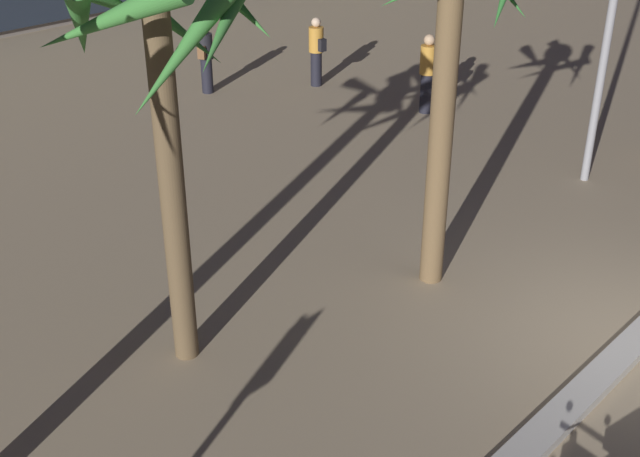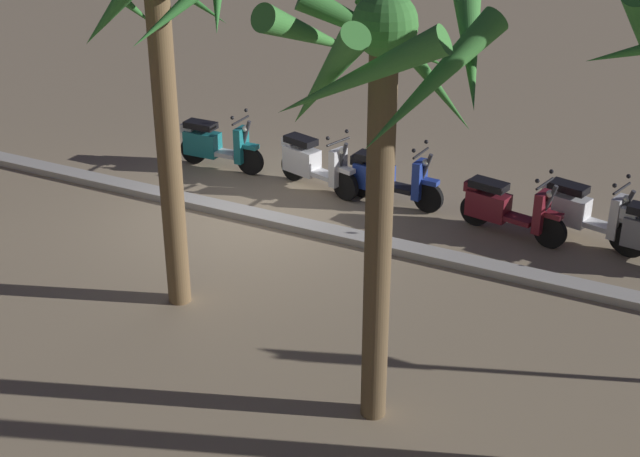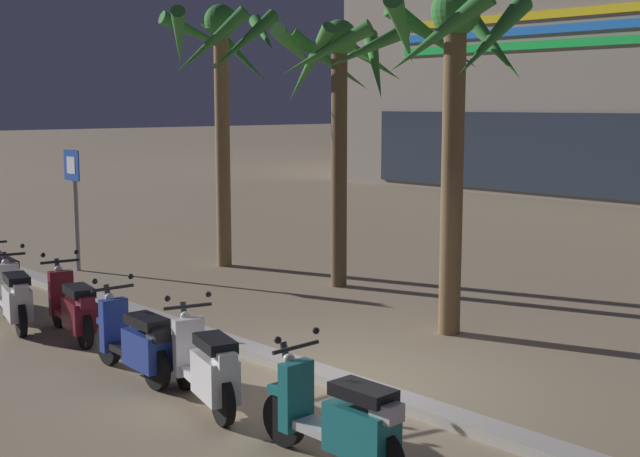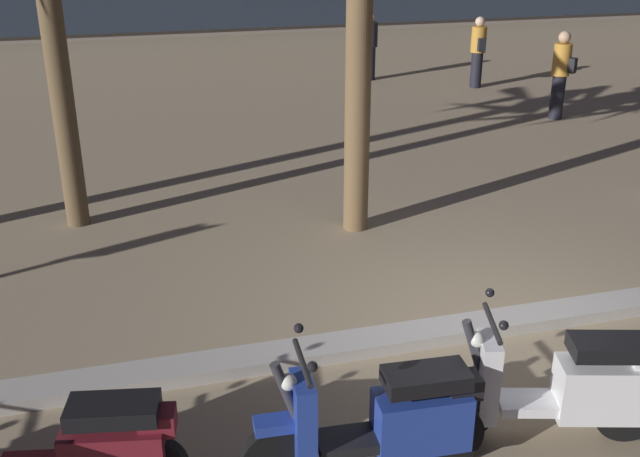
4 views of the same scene
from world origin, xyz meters
name	(u,v)px [view 4 (image 4 of 4)]	position (x,y,z in m)	size (l,w,h in m)	color
ground_plane	(498,331)	(0.00, 0.00, 0.00)	(200.00, 200.00, 0.00)	#9E896B
curb_strip	(496,323)	(0.00, 0.05, 0.06)	(60.00, 0.36, 0.12)	#BCB7AD
scooter_maroon_far_back	(71,451)	(-3.89, -1.30, 0.45)	(1.82, 0.68, 1.17)	black
scooter_blue_second_in_line	(385,421)	(-1.76, -1.57, 0.45)	(1.78, 0.56, 1.17)	black
scooter_white_mid_front	(566,387)	(-0.31, -1.57, 0.47)	(1.75, 0.77, 1.17)	black
pedestrian_window_shopping	(478,51)	(4.71, 9.98, 0.84)	(0.34, 0.46, 1.58)	black
pedestrian_strolling_near_curb	(370,45)	(2.63, 11.44, 0.82)	(0.45, 0.37, 1.56)	black
pedestrian_by_palm_tree	(561,73)	(4.96, 7.01, 0.89)	(0.40, 0.44, 1.68)	black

